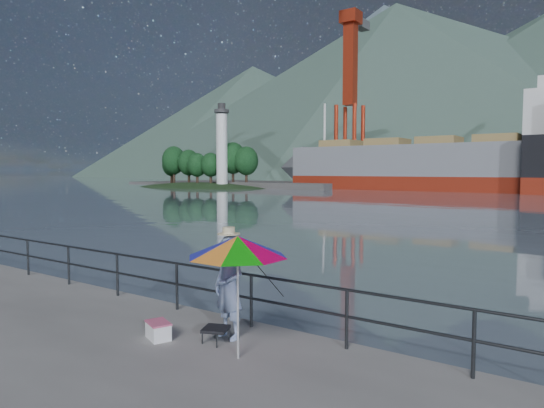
{
  "coord_description": "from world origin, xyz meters",
  "views": [
    {
      "loc": [
        8.51,
        -5.49,
        2.98
      ],
      "look_at": [
        0.47,
        6.0,
        2.0
      ],
      "focal_mm": 32.0,
      "sensor_mm": 36.0,
      "label": 1
    }
  ],
  "objects_px": {
    "cooler_bag": "(158,331)",
    "fisherman": "(229,287)",
    "beach_umbrella": "(238,247)",
    "bulk_carrier": "(456,163)"
  },
  "relations": [
    {
      "from": "cooler_bag",
      "to": "fisherman",
      "type": "bearing_deg",
      "value": 60.61
    },
    {
      "from": "fisherman",
      "to": "bulk_carrier",
      "type": "distance_m",
      "value": 72.95
    },
    {
      "from": "fisherman",
      "to": "bulk_carrier",
      "type": "relative_size",
      "value": 0.04
    },
    {
      "from": "bulk_carrier",
      "to": "fisherman",
      "type": "bearing_deg",
      "value": -78.67
    },
    {
      "from": "fisherman",
      "to": "cooler_bag",
      "type": "distance_m",
      "value": 1.48
    },
    {
      "from": "beach_umbrella",
      "to": "cooler_bag",
      "type": "bearing_deg",
      "value": -176.06
    },
    {
      "from": "fisherman",
      "to": "cooler_bag",
      "type": "xyz_separation_m",
      "value": [
        -0.99,
        -0.77,
        -0.78
      ]
    },
    {
      "from": "cooler_bag",
      "to": "bulk_carrier",
      "type": "bearing_deg",
      "value": 123.4
    },
    {
      "from": "beach_umbrella",
      "to": "cooler_bag",
      "type": "distance_m",
      "value": 2.38
    },
    {
      "from": "fisherman",
      "to": "bulk_carrier",
      "type": "height_order",
      "value": "bulk_carrier"
    }
  ]
}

